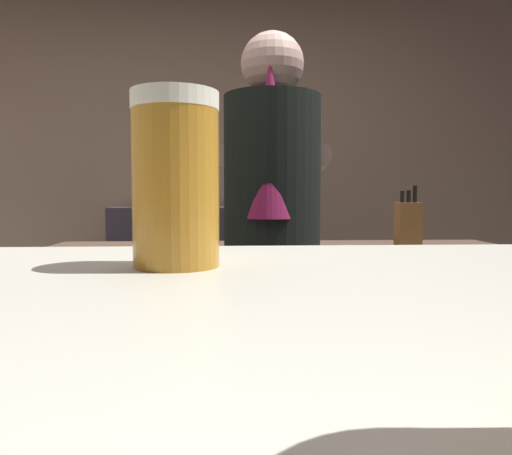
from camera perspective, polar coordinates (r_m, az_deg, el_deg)
The scene contains 10 objects.
wall_back at distance 3.57m, azimuth -5.16°, elevation 7.08°, with size 5.20×0.10×2.70m, color gray.
prep_counter at distance 2.27m, azimuth 2.72°, elevation -13.81°, with size 2.10×0.60×0.91m, color brown.
back_shelf at distance 3.35m, azimuth -8.80°, elevation -6.76°, with size 0.91×0.36×1.07m, color #37313F.
bartender at distance 1.71m, azimuth 1.88°, elevation -1.24°, with size 0.47×0.54×1.71m.
knife_block at distance 2.21m, azimuth 17.50°, elevation 0.34°, with size 0.10×0.08×0.27m.
mixing_bowl at distance 2.14m, azimuth -8.54°, elevation -1.76°, with size 0.18×0.18×0.05m, color slate.
chefs_knife at distance 2.16m, azimuth 8.40°, elevation -2.26°, with size 0.24×0.03×0.01m, color silver.
pint_glass_near at distance 0.41m, azimuth -9.44°, elevation 5.52°, with size 0.07×0.07×0.15m.
bottle_vinegar at distance 3.31m, azimuth -13.50°, elevation 3.90°, with size 0.07×0.07×0.23m.
bottle_olive_oil at distance 3.32m, azimuth -6.52°, elevation 3.98°, with size 0.08×0.08×0.23m.
Camera 1 is at (0.13, -1.36, 1.14)m, focal length 33.92 mm.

